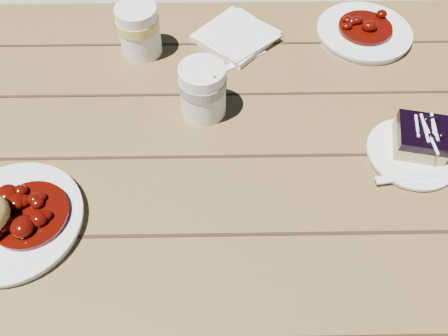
{
  "coord_description": "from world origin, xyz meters",
  "views": [
    {
      "loc": [
        -0.06,
        -0.56,
        1.39
      ],
      "look_at": [
        -0.06,
        -0.15,
        0.81
      ],
      "focal_mm": 35.0,
      "sensor_mm": 36.0,
      "label": 1
    }
  ],
  "objects_px": {
    "main_plate": "(14,222)",
    "dessert_plate": "(412,154)",
    "picnic_table": "(249,171)",
    "second_plate": "(364,33)",
    "blueberry_cake": "(421,137)",
    "second_cup": "(139,31)",
    "coffee_cup": "(203,91)"
  },
  "relations": [
    {
      "from": "dessert_plate",
      "to": "second_cup",
      "type": "height_order",
      "value": "second_cup"
    },
    {
      "from": "blueberry_cake",
      "to": "coffee_cup",
      "type": "distance_m",
      "value": 0.41
    },
    {
      "from": "main_plate",
      "to": "coffee_cup",
      "type": "relative_size",
      "value": 2.04
    },
    {
      "from": "picnic_table",
      "to": "main_plate",
      "type": "xyz_separation_m",
      "value": [
        -0.4,
        -0.21,
        0.17
      ]
    },
    {
      "from": "picnic_table",
      "to": "main_plate",
      "type": "distance_m",
      "value": 0.49
    },
    {
      "from": "coffee_cup",
      "to": "second_plate",
      "type": "bearing_deg",
      "value": 32.16
    },
    {
      "from": "picnic_table",
      "to": "second_plate",
      "type": "xyz_separation_m",
      "value": [
        0.27,
        0.27,
        0.17
      ]
    },
    {
      "from": "picnic_table",
      "to": "second_plate",
      "type": "height_order",
      "value": "second_plate"
    },
    {
      "from": "dessert_plate",
      "to": "blueberry_cake",
      "type": "relative_size",
      "value": 1.56
    },
    {
      "from": "picnic_table",
      "to": "second_cup",
      "type": "relative_size",
      "value": 18.35
    },
    {
      "from": "dessert_plate",
      "to": "blueberry_cake",
      "type": "height_order",
      "value": "blueberry_cake"
    },
    {
      "from": "picnic_table",
      "to": "second_plate",
      "type": "relative_size",
      "value": 9.59
    },
    {
      "from": "picnic_table",
      "to": "dessert_plate",
      "type": "distance_m",
      "value": 0.34
    },
    {
      "from": "second_plate",
      "to": "second_cup",
      "type": "height_order",
      "value": "second_cup"
    },
    {
      "from": "main_plate",
      "to": "dessert_plate",
      "type": "distance_m",
      "value": 0.71
    },
    {
      "from": "main_plate",
      "to": "coffee_cup",
      "type": "xyz_separation_m",
      "value": [
        0.31,
        0.25,
        0.05
      ]
    },
    {
      "from": "dessert_plate",
      "to": "second_plate",
      "type": "xyz_separation_m",
      "value": [
        -0.02,
        0.35,
        0.0
      ]
    },
    {
      "from": "blueberry_cake",
      "to": "second_cup",
      "type": "height_order",
      "value": "second_cup"
    },
    {
      "from": "coffee_cup",
      "to": "second_cup",
      "type": "distance_m",
      "value": 0.23
    },
    {
      "from": "blueberry_cake",
      "to": "second_cup",
      "type": "relative_size",
      "value": 0.94
    },
    {
      "from": "picnic_table",
      "to": "blueberry_cake",
      "type": "xyz_separation_m",
      "value": [
        0.3,
        -0.07,
        0.2
      ]
    },
    {
      "from": "second_plate",
      "to": "second_cup",
      "type": "distance_m",
      "value": 0.51
    },
    {
      "from": "picnic_table",
      "to": "second_plate",
      "type": "bearing_deg",
      "value": 44.59
    },
    {
      "from": "blueberry_cake",
      "to": "second_cup",
      "type": "xyz_separation_m",
      "value": [
        -0.53,
        0.29,
        0.02
      ]
    },
    {
      "from": "picnic_table",
      "to": "blueberry_cake",
      "type": "distance_m",
      "value": 0.36
    },
    {
      "from": "main_plate",
      "to": "second_plate",
      "type": "xyz_separation_m",
      "value": [
        0.67,
        0.48,
        0.0
      ]
    },
    {
      "from": "main_plate",
      "to": "coffee_cup",
      "type": "bearing_deg",
      "value": 39.0
    },
    {
      "from": "picnic_table",
      "to": "coffee_cup",
      "type": "distance_m",
      "value": 0.24
    },
    {
      "from": "main_plate",
      "to": "picnic_table",
      "type": "bearing_deg",
      "value": 27.92
    },
    {
      "from": "main_plate",
      "to": "dessert_plate",
      "type": "relative_size",
      "value": 1.39
    },
    {
      "from": "second_plate",
      "to": "second_cup",
      "type": "relative_size",
      "value": 1.91
    },
    {
      "from": "second_plate",
      "to": "blueberry_cake",
      "type": "bearing_deg",
      "value": -84.94
    }
  ]
}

